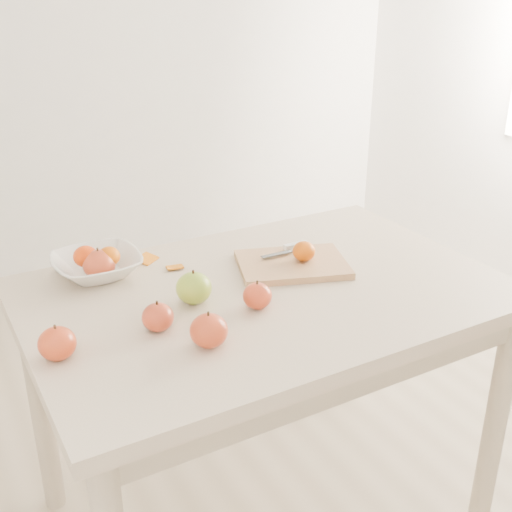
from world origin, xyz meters
TOP-DOWN VIEW (x-y plane):
  - ground at (0.00, 0.00)m, footprint 3.50×3.50m
  - table at (0.00, 0.00)m, footprint 1.20×0.80m
  - cutting_board at (0.13, 0.07)m, footprint 0.34×0.30m
  - board_tangerine at (0.16, 0.06)m, footprint 0.06×0.06m
  - fruit_bowl at (-0.35, 0.29)m, footprint 0.23×0.23m
  - bowl_tangerine_near at (-0.38, 0.30)m, footprint 0.06×0.06m
  - bowl_tangerine_far at (-0.32, 0.27)m, footprint 0.06×0.06m
  - orange_peel_a at (-0.20, 0.31)m, footprint 0.07×0.07m
  - orange_peel_b at (-0.16, 0.22)m, footprint 0.05×0.04m
  - paring_knife at (0.17, 0.14)m, footprint 0.17×0.05m
  - apple_green at (-0.19, 0.02)m, footprint 0.09×0.09m
  - apple_red_d at (-0.54, -0.07)m, footprint 0.08×0.08m
  - apple_red_e at (-0.07, -0.08)m, footprint 0.07×0.07m
  - apple_red_b at (-0.32, -0.06)m, footprint 0.07×0.07m
  - apple_red_a at (-0.35, 0.27)m, footprint 0.09×0.09m
  - apple_red_c at (-0.25, -0.18)m, footprint 0.08×0.08m

SIDE VIEW (x-z plane):
  - ground at x=0.00m, z-range 0.00..0.00m
  - table at x=0.00m, z-range 0.28..1.03m
  - orange_peel_a at x=-0.20m, z-range 0.75..0.76m
  - orange_peel_b at x=-0.16m, z-range 0.75..0.76m
  - cutting_board at x=0.13m, z-range 0.75..0.77m
  - paring_knife at x=0.17m, z-range 0.77..0.78m
  - fruit_bowl at x=-0.35m, z-range 0.75..0.81m
  - apple_red_e at x=-0.07m, z-range 0.75..0.81m
  - apple_red_b at x=-0.32m, z-range 0.75..0.82m
  - apple_red_d at x=-0.54m, z-range 0.75..0.82m
  - apple_red_c at x=-0.25m, z-range 0.75..0.82m
  - apple_red_a at x=-0.35m, z-range 0.75..0.83m
  - apple_green at x=-0.19m, z-range 0.75..0.83m
  - board_tangerine at x=0.16m, z-range 0.77..0.82m
  - bowl_tangerine_far at x=-0.32m, z-range 0.78..0.83m
  - bowl_tangerine_near at x=-0.38m, z-range 0.78..0.83m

